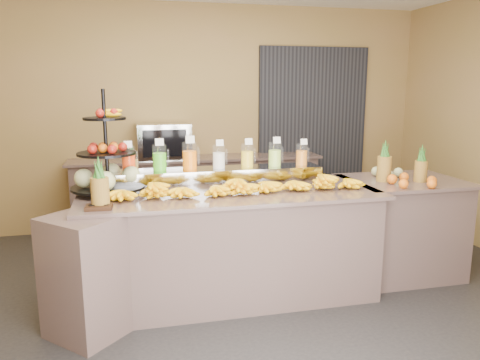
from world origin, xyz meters
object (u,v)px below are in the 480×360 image
object	(u,v)px
pitcher_tray	(219,176)
oven_warmer	(163,141)
fruit_stand	(112,167)
right_fruit_pile	(406,176)
banana_heap	(240,185)
condiment_caddy	(99,207)

from	to	relation	value
pitcher_tray	oven_warmer	distance (m)	1.72
fruit_stand	right_fruit_pile	bearing A→B (deg)	-17.43
fruit_stand	oven_warmer	xyz separation A→B (m)	(0.55, 1.77, -0.01)
pitcher_tray	fruit_stand	world-z (taller)	fruit_stand
right_fruit_pile	oven_warmer	distance (m)	2.86
banana_heap	oven_warmer	distance (m)	2.09
fruit_stand	condiment_caddy	distance (m)	0.57
banana_heap	right_fruit_pile	xyz separation A→B (m)	(1.55, 0.01, 0.01)
banana_heap	oven_warmer	size ratio (longest dim) A/B	3.32
pitcher_tray	oven_warmer	world-z (taller)	oven_warmer
oven_warmer	banana_heap	bearing A→B (deg)	-78.72
fruit_stand	oven_warmer	distance (m)	1.86
condiment_caddy	right_fruit_pile	bearing A→B (deg)	6.07
fruit_stand	right_fruit_pile	world-z (taller)	fruit_stand
banana_heap	fruit_stand	size ratio (longest dim) A/B	2.49
pitcher_tray	right_fruit_pile	bearing A→B (deg)	-11.69
fruit_stand	right_fruit_pile	distance (m)	2.59
fruit_stand	condiment_caddy	xyz separation A→B (m)	(-0.09, -0.52, -0.20)
fruit_stand	condiment_caddy	size ratio (longest dim) A/B	4.52
condiment_caddy	fruit_stand	bearing A→B (deg)	80.47
fruit_stand	right_fruit_pile	xyz separation A→B (m)	(2.57, -0.24, -0.14)
fruit_stand	oven_warmer	bearing A→B (deg)	60.74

